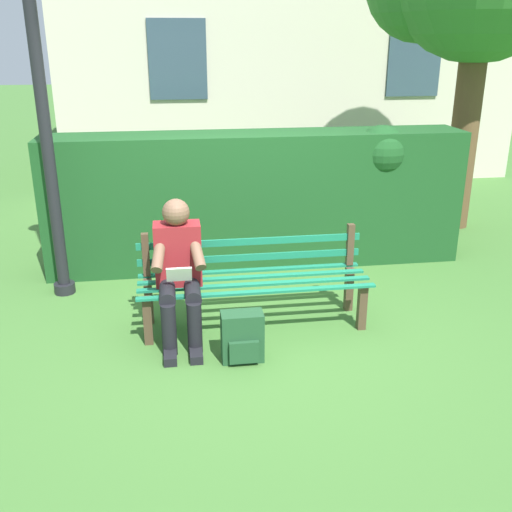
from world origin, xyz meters
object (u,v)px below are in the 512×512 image
(person_seated, at_px, (179,268))
(lamp_post, at_px, (38,69))
(park_bench, at_px, (253,279))
(backpack, at_px, (242,337))

(person_seated, distance_m, lamp_post, 2.15)
(lamp_post, bearing_deg, park_bench, 152.64)
(park_bench, height_order, person_seated, person_seated)
(lamp_post, bearing_deg, backpack, 135.73)
(person_seated, bearing_deg, lamp_post, -43.91)
(person_seated, xyz_separation_m, backpack, (-0.46, 0.46, -0.42))
(backpack, bearing_deg, lamp_post, -44.27)
(park_bench, height_order, backpack, park_bench)
(park_bench, xyz_separation_m, person_seated, (0.63, 0.17, 0.20))
(park_bench, xyz_separation_m, lamp_post, (1.75, -0.90, 1.70))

